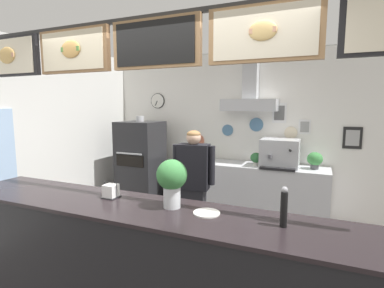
{
  "coord_description": "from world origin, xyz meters",
  "views": [
    {
      "loc": [
        1.27,
        -2.49,
        1.87
      ],
      "look_at": [
        -0.14,
        0.78,
        1.4
      ],
      "focal_mm": 27.72,
      "sensor_mm": 36.0,
      "label": 1
    }
  ],
  "objects_px": {
    "potted_thyme": "(256,158)",
    "condiment_plate": "(207,213)",
    "pizza_oven": "(141,164)",
    "potted_oregano": "(315,160)",
    "basil_vase": "(172,180)",
    "pepper_grinder": "(284,207)",
    "napkin_holder": "(111,191)",
    "potted_basil": "(187,153)",
    "potted_sage": "(204,154)",
    "espresso_machine": "(280,153)",
    "shop_worker": "(194,187)"
  },
  "relations": [
    {
      "from": "potted_basil",
      "to": "condiment_plate",
      "type": "distance_m",
      "value": 3.11
    },
    {
      "from": "condiment_plate",
      "to": "pepper_grinder",
      "type": "xyz_separation_m",
      "value": [
        0.57,
        -0.02,
        0.13
      ]
    },
    {
      "from": "pizza_oven",
      "to": "potted_sage",
      "type": "relative_size",
      "value": 7.48
    },
    {
      "from": "pizza_oven",
      "to": "basil_vase",
      "type": "relative_size",
      "value": 4.19
    },
    {
      "from": "potted_oregano",
      "to": "pepper_grinder",
      "type": "relative_size",
      "value": 0.93
    },
    {
      "from": "potted_oregano",
      "to": "potted_sage",
      "type": "height_order",
      "value": "potted_oregano"
    },
    {
      "from": "pizza_oven",
      "to": "basil_vase",
      "type": "distance_m",
      "value": 3.15
    },
    {
      "from": "potted_thyme",
      "to": "potted_oregano",
      "type": "bearing_deg",
      "value": 4.11
    },
    {
      "from": "potted_thyme",
      "to": "condiment_plate",
      "type": "distance_m",
      "value": 2.73
    },
    {
      "from": "potted_basil",
      "to": "basil_vase",
      "type": "relative_size",
      "value": 0.55
    },
    {
      "from": "pizza_oven",
      "to": "potted_oregano",
      "type": "height_order",
      "value": "pizza_oven"
    },
    {
      "from": "condiment_plate",
      "to": "napkin_holder",
      "type": "distance_m",
      "value": 0.94
    },
    {
      "from": "potted_thyme",
      "to": "pepper_grinder",
      "type": "xyz_separation_m",
      "value": [
        0.73,
        -2.75,
        0.17
      ]
    },
    {
      "from": "condiment_plate",
      "to": "potted_sage",
      "type": "bearing_deg",
      "value": 111.3
    },
    {
      "from": "potted_sage",
      "to": "shop_worker",
      "type": "bearing_deg",
      "value": -74.28
    },
    {
      "from": "espresso_machine",
      "to": "basil_vase",
      "type": "relative_size",
      "value": 1.46
    },
    {
      "from": "potted_sage",
      "to": "pepper_grinder",
      "type": "relative_size",
      "value": 0.79
    },
    {
      "from": "potted_basil",
      "to": "potted_thyme",
      "type": "bearing_deg",
      "value": -1.91
    },
    {
      "from": "basil_vase",
      "to": "potted_oregano",
      "type": "bearing_deg",
      "value": 69.37
    },
    {
      "from": "pizza_oven",
      "to": "potted_basil",
      "type": "bearing_deg",
      "value": 19.33
    },
    {
      "from": "potted_oregano",
      "to": "napkin_holder",
      "type": "relative_size",
      "value": 1.9
    },
    {
      "from": "condiment_plate",
      "to": "napkin_holder",
      "type": "xyz_separation_m",
      "value": [
        -0.94,
        0.03,
        0.05
      ]
    },
    {
      "from": "basil_vase",
      "to": "potted_thyme",
      "type": "bearing_deg",
      "value": 86.71
    },
    {
      "from": "condiment_plate",
      "to": "pizza_oven",
      "type": "bearing_deg",
      "value": 131.73
    },
    {
      "from": "pizza_oven",
      "to": "basil_vase",
      "type": "xyz_separation_m",
      "value": [
        1.9,
        -2.46,
        0.48
      ]
    },
    {
      "from": "potted_sage",
      "to": "napkin_holder",
      "type": "relative_size",
      "value": 1.61
    },
    {
      "from": "potted_sage",
      "to": "espresso_machine",
      "type": "bearing_deg",
      "value": 0.28
    },
    {
      "from": "pizza_oven",
      "to": "pepper_grinder",
      "type": "height_order",
      "value": "pizza_oven"
    },
    {
      "from": "napkin_holder",
      "to": "pepper_grinder",
      "type": "height_order",
      "value": "pepper_grinder"
    },
    {
      "from": "pepper_grinder",
      "to": "potted_thyme",
      "type": "bearing_deg",
      "value": 104.82
    },
    {
      "from": "potted_basil",
      "to": "pepper_grinder",
      "type": "height_order",
      "value": "pepper_grinder"
    },
    {
      "from": "potted_sage",
      "to": "pepper_grinder",
      "type": "height_order",
      "value": "pepper_grinder"
    },
    {
      "from": "napkin_holder",
      "to": "espresso_machine",
      "type": "bearing_deg",
      "value": 66.91
    },
    {
      "from": "napkin_holder",
      "to": "basil_vase",
      "type": "distance_m",
      "value": 0.65
    },
    {
      "from": "potted_thyme",
      "to": "basil_vase",
      "type": "bearing_deg",
      "value": -93.29
    },
    {
      "from": "potted_basil",
      "to": "napkin_holder",
      "type": "distance_m",
      "value": 2.77
    },
    {
      "from": "pizza_oven",
      "to": "napkin_holder",
      "type": "height_order",
      "value": "pizza_oven"
    },
    {
      "from": "espresso_machine",
      "to": "condiment_plate",
      "type": "distance_m",
      "value": 2.74
    },
    {
      "from": "potted_oregano",
      "to": "napkin_holder",
      "type": "distance_m",
      "value": 3.22
    },
    {
      "from": "pepper_grinder",
      "to": "potted_basil",
      "type": "bearing_deg",
      "value": 125.36
    },
    {
      "from": "napkin_holder",
      "to": "basil_vase",
      "type": "xyz_separation_m",
      "value": [
        0.63,
        -0.01,
        0.17
      ]
    },
    {
      "from": "pizza_oven",
      "to": "condiment_plate",
      "type": "bearing_deg",
      "value": -48.27
    },
    {
      "from": "basil_vase",
      "to": "pepper_grinder",
      "type": "bearing_deg",
      "value": -2.99
    },
    {
      "from": "espresso_machine",
      "to": "potted_basil",
      "type": "xyz_separation_m",
      "value": [
        -1.62,
        0.03,
        -0.09
      ]
    },
    {
      "from": "pizza_oven",
      "to": "pepper_grinder",
      "type": "xyz_separation_m",
      "value": [
        2.79,
        -2.51,
        0.39
      ]
    },
    {
      "from": "napkin_holder",
      "to": "pepper_grinder",
      "type": "distance_m",
      "value": 1.51
    },
    {
      "from": "espresso_machine",
      "to": "potted_sage",
      "type": "distance_m",
      "value": 1.28
    },
    {
      "from": "napkin_holder",
      "to": "potted_thyme",
      "type": "bearing_deg",
      "value": 73.78
    },
    {
      "from": "basil_vase",
      "to": "napkin_holder",
      "type": "bearing_deg",
      "value": 178.96
    },
    {
      "from": "basil_vase",
      "to": "potted_basil",
      "type": "bearing_deg",
      "value": 111.8
    }
  ]
}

